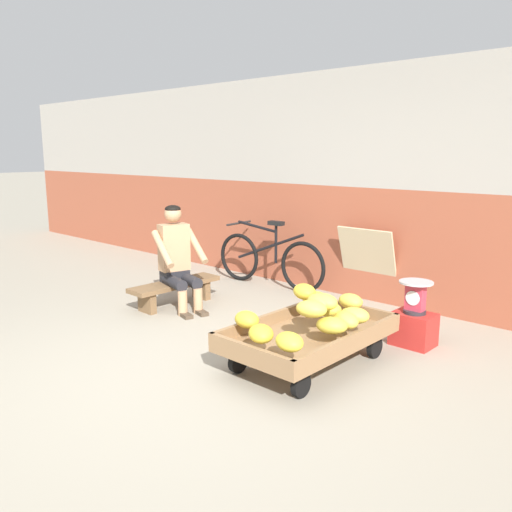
{
  "coord_description": "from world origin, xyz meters",
  "views": [
    {
      "loc": [
        3.06,
        -2.39,
        1.73
      ],
      "look_at": [
        -0.28,
        1.21,
        0.75
      ],
      "focal_mm": 37.21,
      "sensor_mm": 36.0,
      "label": 1
    }
  ],
  "objects_px": {
    "low_bench": "(175,288)",
    "weighing_scale": "(415,297)",
    "banana_cart": "(309,337)",
    "vendor_seated": "(177,258)",
    "sign_board": "(368,264)",
    "plastic_crate": "(413,329)",
    "bicycle_near_left": "(269,259)"
  },
  "relations": [
    {
      "from": "bicycle_near_left",
      "to": "sign_board",
      "type": "distance_m",
      "value": 1.32
    },
    {
      "from": "bicycle_near_left",
      "to": "sign_board",
      "type": "height_order",
      "value": "sign_board"
    },
    {
      "from": "vendor_seated",
      "to": "plastic_crate",
      "type": "bearing_deg",
      "value": 15.36
    },
    {
      "from": "weighing_scale",
      "to": "bicycle_near_left",
      "type": "height_order",
      "value": "bicycle_near_left"
    },
    {
      "from": "low_bench",
      "to": "sign_board",
      "type": "distance_m",
      "value": 2.24
    },
    {
      "from": "plastic_crate",
      "to": "sign_board",
      "type": "xyz_separation_m",
      "value": [
        -1.08,
        0.99,
        0.28
      ]
    },
    {
      "from": "bicycle_near_left",
      "to": "sign_board",
      "type": "bearing_deg",
      "value": 12.11
    },
    {
      "from": "plastic_crate",
      "to": "sign_board",
      "type": "distance_m",
      "value": 1.49
    },
    {
      "from": "banana_cart",
      "to": "vendor_seated",
      "type": "bearing_deg",
      "value": 171.29
    },
    {
      "from": "low_bench",
      "to": "plastic_crate",
      "type": "height_order",
      "value": "plastic_crate"
    },
    {
      "from": "bicycle_near_left",
      "to": "sign_board",
      "type": "relative_size",
      "value": 1.91
    },
    {
      "from": "bicycle_near_left",
      "to": "plastic_crate",
      "type": "bearing_deg",
      "value": -16.86
    },
    {
      "from": "weighing_scale",
      "to": "vendor_seated",
      "type": "bearing_deg",
      "value": -164.67
    },
    {
      "from": "banana_cart",
      "to": "low_bench",
      "type": "distance_m",
      "value": 2.18
    },
    {
      "from": "banana_cart",
      "to": "plastic_crate",
      "type": "relative_size",
      "value": 4.01
    },
    {
      "from": "sign_board",
      "to": "low_bench",
      "type": "bearing_deg",
      "value": -132.12
    },
    {
      "from": "vendor_seated",
      "to": "weighing_scale",
      "type": "xyz_separation_m",
      "value": [
        2.49,
        0.68,
        -0.11
      ]
    },
    {
      "from": "low_bench",
      "to": "weighing_scale",
      "type": "bearing_deg",
      "value": 14.37
    },
    {
      "from": "plastic_crate",
      "to": "vendor_seated",
      "type": "bearing_deg",
      "value": -164.64
    },
    {
      "from": "low_bench",
      "to": "plastic_crate",
      "type": "xyz_separation_m",
      "value": [
        2.57,
        0.66,
        -0.05
      ]
    },
    {
      "from": "low_bench",
      "to": "bicycle_near_left",
      "type": "height_order",
      "value": "bicycle_near_left"
    },
    {
      "from": "plastic_crate",
      "to": "weighing_scale",
      "type": "relative_size",
      "value": 1.2
    },
    {
      "from": "banana_cart",
      "to": "plastic_crate",
      "type": "xyz_separation_m",
      "value": [
        0.42,
        1.0,
        -0.09
      ]
    },
    {
      "from": "banana_cart",
      "to": "vendor_seated",
      "type": "relative_size",
      "value": 1.27
    },
    {
      "from": "weighing_scale",
      "to": "sign_board",
      "type": "height_order",
      "value": "sign_board"
    },
    {
      "from": "banana_cart",
      "to": "vendor_seated",
      "type": "height_order",
      "value": "vendor_seated"
    },
    {
      "from": "vendor_seated",
      "to": "sign_board",
      "type": "height_order",
      "value": "vendor_seated"
    },
    {
      "from": "vendor_seated",
      "to": "low_bench",
      "type": "bearing_deg",
      "value": 164.76
    },
    {
      "from": "weighing_scale",
      "to": "bicycle_near_left",
      "type": "xyz_separation_m",
      "value": [
        -2.37,
        0.72,
        -0.1
      ]
    },
    {
      "from": "vendor_seated",
      "to": "plastic_crate",
      "type": "distance_m",
      "value": 2.61
    },
    {
      "from": "vendor_seated",
      "to": "plastic_crate",
      "type": "height_order",
      "value": "vendor_seated"
    },
    {
      "from": "low_bench",
      "to": "sign_board",
      "type": "relative_size",
      "value": 1.27
    }
  ]
}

